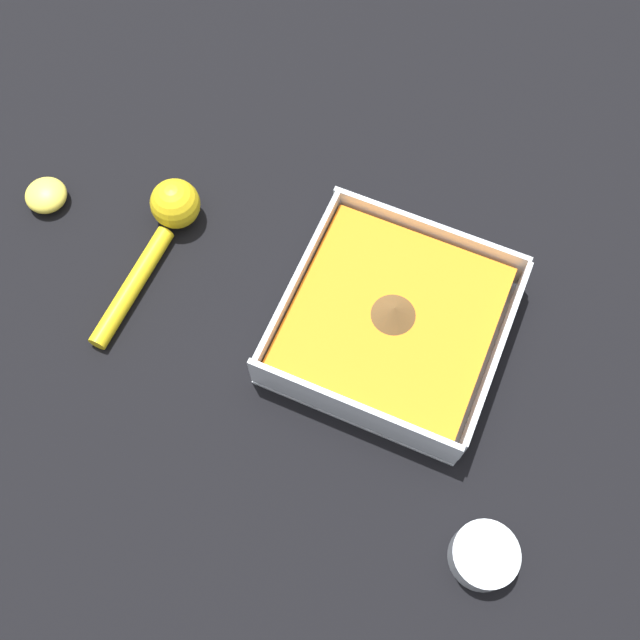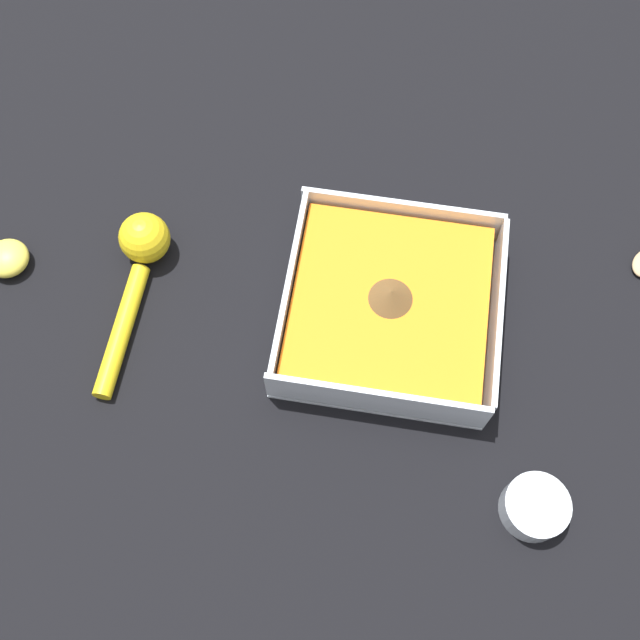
{
  "view_description": "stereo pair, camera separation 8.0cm",
  "coord_description": "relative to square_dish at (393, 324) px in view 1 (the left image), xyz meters",
  "views": [
    {
      "loc": [
        0.06,
        -0.31,
        0.76
      ],
      "look_at": [
        -0.07,
        -0.02,
        0.03
      ],
      "focal_mm": 42.0,
      "sensor_mm": 36.0,
      "label": 1
    },
    {
      "loc": [
        -0.02,
        -0.34,
        0.76
      ],
      "look_at": [
        -0.07,
        -0.02,
        0.03
      ],
      "focal_mm": 42.0,
      "sensor_mm": 36.0,
      "label": 2
    }
  ],
  "objects": [
    {
      "name": "ground_plane",
      "position": [
        -0.0,
        -0.01,
        -0.02
      ],
      "size": [
        4.0,
        4.0,
        0.0
      ],
      "primitive_type": "plane",
      "color": "black"
    },
    {
      "name": "square_dish",
      "position": [
        0.0,
        0.0,
        0.0
      ],
      "size": [
        0.23,
        0.23,
        0.06
      ],
      "color": "silver",
      "rests_on": "ground_plane"
    },
    {
      "name": "spice_bowl",
      "position": [
        0.17,
        -0.19,
        -0.01
      ],
      "size": [
        0.06,
        0.06,
        0.03
      ],
      "color": "silver",
      "rests_on": "ground_plane"
    },
    {
      "name": "lemon_squeezer",
      "position": [
        -0.29,
        0.01,
        -0.0
      ],
      "size": [
        0.06,
        0.21,
        0.06
      ],
      "rotation": [
        0.0,
        0.0,
        1.55
      ],
      "color": "yellow",
      "rests_on": "ground_plane"
    },
    {
      "name": "lemon_half",
      "position": [
        -0.44,
        -0.0,
        -0.01
      ],
      "size": [
        0.05,
        0.05,
        0.03
      ],
      "color": "#EFDB4C",
      "rests_on": "ground_plane"
    }
  ]
}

